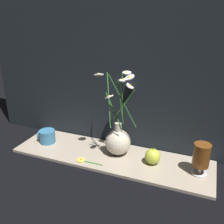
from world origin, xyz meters
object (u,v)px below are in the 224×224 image
Objects in this scene: tea_glass at (201,156)px; yellow_mug at (47,136)px; vase_with_flowers at (118,140)px; orange_fruit at (153,156)px.

yellow_mug is at bearing 179.78° from tea_glass.
vase_with_flowers is 2.95× the size of tea_glass.
vase_with_flowers is 4.49× the size of yellow_mug.
vase_with_flowers is at bearing 172.93° from orange_fruit.
orange_fruit is at bearing -7.07° from vase_with_flowers.
tea_glass is at bearing -0.22° from yellow_mug.
vase_with_flowers is at bearing 3.80° from yellow_mug.
tea_glass is at bearing -4.35° from vase_with_flowers.
yellow_mug is at bearing -179.59° from orange_fruit.
vase_with_flowers is 5.21× the size of orange_fruit.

